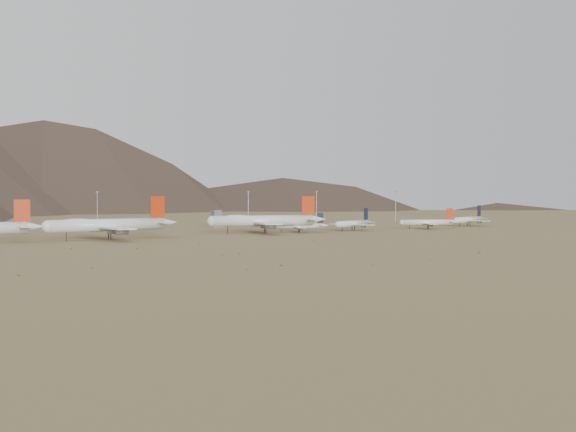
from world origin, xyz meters
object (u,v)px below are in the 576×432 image
widebody_centre (108,225)px  widebody_east (264,221)px  narrowbody_a (300,226)px  narrowbody_b (354,223)px  control_tower (216,220)px

widebody_centre → widebody_east: 102.51m
widebody_centre → narrowbody_a: 126.24m
narrowbody_a → narrowbody_b: (41.20, -1.59, 0.68)m
widebody_centre → narrowbody_b: (167.34, 1.36, -3.33)m
narrowbody_a → widebody_centre: bearing=-159.3°
widebody_centre → narrowbody_b: size_ratio=1.89×
widebody_east → narrowbody_a: widebody_east is taller
widebody_east → widebody_centre: bearing=-160.6°
widebody_centre → narrowbody_a: widebody_centre is taller
widebody_east → narrowbody_a: size_ratio=2.08×
widebody_centre → control_tower: widebody_centre is taller
narrowbody_a → control_tower: size_ratio=3.00×
widebody_centre → control_tower: 143.47m
widebody_east → control_tower: bearing=98.9°
narrowbody_a → control_tower: narrowbody_a is taller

